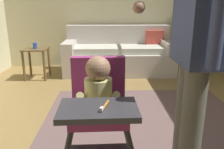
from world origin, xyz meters
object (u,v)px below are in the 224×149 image
object	(u,v)px
sippy_cup	(35,46)
high_chair	(99,100)
toy_ball	(192,89)
side_table	(36,57)
adult_standing	(195,49)
couch	(119,55)

from	to	relation	value
sippy_cup	high_chair	bearing A→B (deg)	-65.86
toy_ball	side_table	xyz separation A→B (m)	(-2.41, 0.87, 0.30)
adult_standing	couch	bearing A→B (deg)	-83.91
high_chair	side_table	xyz separation A→B (m)	(-1.14, 2.54, -0.24)
adult_standing	side_table	bearing A→B (deg)	-55.30
couch	toy_ball	size ratio (longest dim) A/B	13.12
high_chair	couch	bearing A→B (deg)	172.59
high_chair	toy_ball	size ratio (longest dim) A/B	5.98
side_table	couch	bearing A→B (deg)	14.47
adult_standing	toy_ball	world-z (taller)	adult_standing
couch	adult_standing	bearing A→B (deg)	5.40
toy_ball	side_table	distance (m)	2.58
couch	toy_ball	world-z (taller)	couch
adult_standing	toy_ball	size ratio (longest dim) A/B	10.92
couch	adult_standing	distance (m)	3.00
high_chair	adult_standing	world-z (taller)	adult_standing
high_chair	toy_ball	bearing A→B (deg)	141.41
couch	toy_ball	distance (m)	1.59
toy_ball	sippy_cup	distance (m)	2.61
toy_ball	adult_standing	bearing A→B (deg)	-112.28
side_table	toy_ball	bearing A→B (deg)	-19.74
couch	sippy_cup	xyz separation A→B (m)	(-1.45, -0.37, 0.24)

